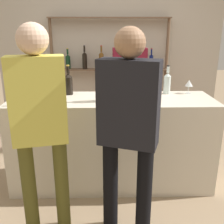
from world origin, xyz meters
TOP-DOWN VIEW (x-y plane):
  - ground_plane at (0.00, 0.00)m, footprint 16.00×16.00m
  - bar_counter at (0.00, 0.00)m, footprint 2.09×0.64m
  - back_wall at (0.00, 1.92)m, footprint 3.69×0.12m
  - back_shelf at (-0.02, 1.74)m, footprint 1.92×0.18m
  - counter_bottle_0 at (-0.46, 0.19)m, footprint 0.09×0.09m
  - counter_bottle_1 at (0.47, 0.14)m, footprint 0.08×0.08m
  - counter_bottle_2 at (0.61, 0.21)m, footprint 0.07×0.07m
  - counter_bottle_3 at (-0.09, -0.09)m, footprint 0.09×0.09m
  - counter_bottle_4 at (-0.61, -0.20)m, footprint 0.08×0.08m
  - wine_glass at (0.85, 0.21)m, footprint 0.09×0.09m
  - server_behind_counter at (0.26, 0.99)m, footprint 0.46×0.21m
  - customer_center at (0.10, -0.77)m, footprint 0.48×0.33m
  - customer_left at (-0.56, -0.74)m, footprint 0.43×0.25m

SIDE VIEW (x-z plane):
  - ground_plane at x=0.00m, z-range 0.00..0.00m
  - bar_counter at x=0.00m, z-range 0.00..0.96m
  - server_behind_counter at x=0.26m, z-range 0.13..1.74m
  - customer_center at x=0.10m, z-range 0.15..1.81m
  - customer_left at x=-0.56m, z-range 0.16..1.85m
  - wine_glass at x=0.85m, z-range 1.00..1.14m
  - counter_bottle_2 at x=0.61m, z-range 0.93..1.24m
  - counter_bottle_0 at x=-0.46m, z-range 0.92..1.24m
  - counter_bottle_1 at x=0.47m, z-range 0.92..1.26m
  - counter_bottle_4 at x=-0.61m, z-range 0.92..1.27m
  - counter_bottle_3 at x=-0.09m, z-range 0.92..1.28m
  - back_shelf at x=-0.02m, z-range 0.28..2.09m
  - back_wall at x=0.00m, z-range 0.00..2.80m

